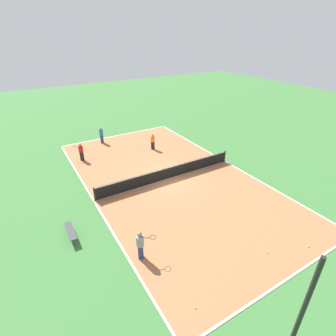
% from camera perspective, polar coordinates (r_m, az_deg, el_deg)
% --- Properties ---
extents(ground_plane, '(80.00, 80.00, 0.00)m').
position_cam_1_polar(ground_plane, '(19.14, 0.00, -2.38)').
color(ground_plane, '#3D7538').
extents(court_surface, '(11.08, 20.36, 0.02)m').
position_cam_1_polar(court_surface, '(19.13, 0.00, -2.35)').
color(court_surface, '#AD6B42').
rests_on(court_surface, ground_plane).
extents(tennis_net, '(10.88, 0.10, 0.97)m').
position_cam_1_polar(tennis_net, '(18.88, 0.00, -1.02)').
color(tennis_net, black).
rests_on(tennis_net, court_surface).
extents(bench, '(0.36, 1.57, 0.45)m').
position_cam_1_polar(bench, '(14.90, -20.41, -12.80)').
color(bench, '#333338').
rests_on(bench, ground_plane).
extents(player_coach_red, '(0.88, 0.91, 1.52)m').
position_cam_1_polar(player_coach_red, '(22.58, -18.44, 3.61)').
color(player_coach_red, black).
rests_on(player_coach_red, court_surface).
extents(player_baseline_gray, '(0.99, 0.67, 1.59)m').
position_cam_1_polar(player_baseline_gray, '(12.67, -6.03, -16.01)').
color(player_baseline_gray, navy).
rests_on(player_baseline_gray, court_surface).
extents(player_center_orange, '(0.43, 0.43, 1.49)m').
position_cam_1_polar(player_center_orange, '(23.54, -3.36, 5.99)').
color(player_center_orange, black).
rests_on(player_center_orange, court_surface).
extents(player_near_blue, '(0.48, 0.48, 1.59)m').
position_cam_1_polar(player_near_blue, '(25.65, -14.31, 7.22)').
color(player_near_blue, navy).
rests_on(player_near_blue, court_surface).
extents(tennis_ball_left_sideline, '(0.07, 0.07, 0.07)m').
position_cam_1_polar(tennis_ball_left_sideline, '(11.68, 5.92, -27.97)').
color(tennis_ball_left_sideline, '#CCE033').
rests_on(tennis_ball_left_sideline, court_surface).
extents(tennis_ball_midcourt, '(0.07, 0.07, 0.07)m').
position_cam_1_polar(tennis_ball_midcourt, '(14.30, 20.82, -16.74)').
color(tennis_ball_midcourt, '#CCE033').
rests_on(tennis_ball_midcourt, court_surface).
extents(tennis_ball_far_baseline, '(0.07, 0.07, 0.07)m').
position_cam_1_polar(tennis_ball_far_baseline, '(21.03, -9.17, 0.41)').
color(tennis_ball_far_baseline, '#CCE033').
rests_on(tennis_ball_far_baseline, court_surface).
extents(tennis_ball_near_net, '(0.07, 0.07, 0.07)m').
position_cam_1_polar(tennis_ball_near_net, '(15.42, 28.28, -14.80)').
color(tennis_ball_near_net, '#CCE033').
rests_on(tennis_ball_near_net, court_surface).
extents(fence_post_back_right, '(0.12, 0.12, 5.46)m').
position_cam_1_polar(fence_post_back_right, '(8.71, 25.80, -29.53)').
color(fence_post_back_right, black).
rests_on(fence_post_back_right, ground_plane).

